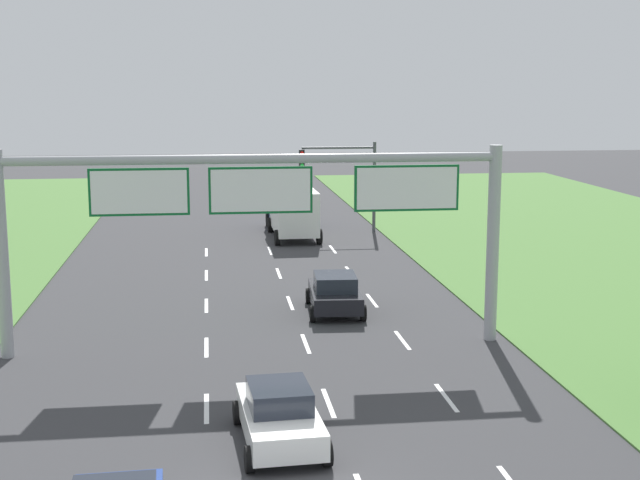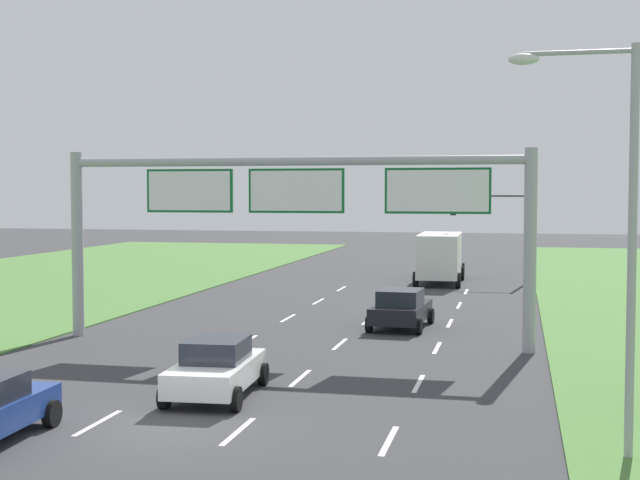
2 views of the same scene
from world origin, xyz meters
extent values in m
plane|color=#38383A|center=(0.00, 0.00, 0.00)|extent=(200.00, 200.00, 0.00)
cube|color=white|center=(-1.75, 0.00, 0.00)|extent=(0.14, 2.40, 0.01)
cube|color=white|center=(-1.75, 6.00, 0.00)|extent=(0.14, 2.40, 0.01)
cube|color=white|center=(-1.75, 12.00, 0.00)|extent=(0.14, 2.40, 0.01)
cube|color=white|center=(-1.75, 18.00, 0.00)|extent=(0.14, 2.40, 0.01)
cube|color=white|center=(-1.75, 24.00, 0.00)|extent=(0.14, 2.40, 0.01)
cube|color=white|center=(-1.75, 30.00, 0.00)|extent=(0.14, 2.40, 0.01)
cube|color=white|center=(1.75, 0.00, 0.00)|extent=(0.14, 2.40, 0.01)
cube|color=white|center=(1.75, 6.00, 0.00)|extent=(0.14, 2.40, 0.01)
cube|color=white|center=(1.75, 12.00, 0.00)|extent=(0.14, 2.40, 0.01)
cube|color=white|center=(1.75, 18.00, 0.00)|extent=(0.14, 2.40, 0.01)
cube|color=white|center=(1.75, 24.00, 0.00)|extent=(0.14, 2.40, 0.01)
cube|color=white|center=(1.75, 30.00, 0.00)|extent=(0.14, 2.40, 0.01)
cube|color=white|center=(5.25, 0.00, 0.00)|extent=(0.14, 2.40, 0.01)
cube|color=white|center=(5.25, 6.00, 0.00)|extent=(0.14, 2.40, 0.01)
cube|color=white|center=(5.25, 12.00, 0.00)|extent=(0.14, 2.40, 0.01)
cube|color=white|center=(5.25, 18.00, 0.00)|extent=(0.14, 2.40, 0.01)
cube|color=white|center=(5.25, 24.00, 0.00)|extent=(0.14, 2.40, 0.01)
cube|color=white|center=(5.25, 30.00, 0.00)|extent=(0.14, 2.40, 0.01)
cylinder|color=black|center=(-2.62, -0.58, 0.32)|extent=(0.24, 0.65, 0.64)
cube|color=black|center=(3.41, 16.33, 0.65)|extent=(2.16, 4.18, 0.65)
cube|color=#232833|center=(3.40, 16.17, 1.27)|extent=(1.74, 2.11, 0.60)
cylinder|color=black|center=(2.52, 17.87, 0.32)|extent=(0.26, 0.65, 0.64)
cylinder|color=black|center=(4.48, 17.76, 0.32)|extent=(0.26, 0.65, 0.64)
cylinder|color=black|center=(2.34, 14.90, 0.32)|extent=(0.26, 0.65, 0.64)
cylinder|color=black|center=(4.30, 14.78, 0.32)|extent=(0.26, 0.65, 0.64)
cube|color=white|center=(0.11, 3.23, 0.65)|extent=(2.07, 4.29, 0.65)
cube|color=#232833|center=(0.11, 3.24, 1.27)|extent=(1.63, 1.94, 0.59)
cylinder|color=black|center=(-0.91, 4.72, 0.32)|extent=(0.26, 0.65, 0.64)
cylinder|color=black|center=(0.95, 4.83, 0.32)|extent=(0.26, 0.65, 0.64)
cylinder|color=black|center=(-0.73, 1.63, 0.32)|extent=(0.26, 0.65, 0.64)
cylinder|color=black|center=(1.13, 1.75, 0.32)|extent=(0.26, 0.65, 0.64)
cube|color=navy|center=(3.38, 38.15, 1.55)|extent=(2.23, 2.14, 2.20)
cube|color=silver|center=(3.45, 34.00, 1.72)|extent=(2.46, 5.94, 2.53)
cylinder|color=black|center=(2.24, 38.63, 0.45)|extent=(0.29, 0.90, 0.90)
cylinder|color=black|center=(4.50, 38.67, 0.45)|extent=(0.29, 0.90, 0.90)
cylinder|color=black|center=(2.20, 36.33, 0.45)|extent=(0.29, 0.90, 0.90)
cylinder|color=black|center=(4.62, 36.37, 0.45)|extent=(0.29, 0.90, 0.90)
cylinder|color=black|center=(2.28, 31.63, 0.45)|extent=(0.29, 0.90, 0.90)
cylinder|color=black|center=(4.70, 31.67, 0.45)|extent=(0.29, 0.90, 0.90)
cylinder|color=#9EA0A5|center=(-8.40, 11.71, 3.50)|extent=(0.44, 0.44, 7.00)
cylinder|color=#9EA0A5|center=(8.40, 11.71, 3.50)|extent=(0.44, 0.44, 7.00)
cylinder|color=#9EA0A5|center=(0.00, 11.71, 6.60)|extent=(16.80, 0.32, 0.32)
cube|color=#0C5B28|center=(-3.85, 11.71, 5.54)|extent=(3.32, 0.12, 1.60)
cube|color=white|center=(-3.85, 11.64, 5.54)|extent=(3.16, 0.01, 1.44)
cube|color=#0C5B28|center=(0.20, 11.71, 5.54)|extent=(3.52, 0.12, 1.60)
cube|color=white|center=(0.20, 11.64, 5.54)|extent=(3.36, 0.01, 1.44)
cube|color=#0C5B28|center=(5.25, 11.71, 5.54)|extent=(3.67, 0.12, 1.60)
cube|color=white|center=(5.25, 11.64, 5.54)|extent=(3.51, 0.01, 1.44)
cylinder|color=#47494F|center=(8.62, 35.57, 2.80)|extent=(0.20, 0.20, 5.60)
cylinder|color=#47494F|center=(6.37, 35.57, 5.25)|extent=(4.50, 0.14, 0.14)
cube|color=black|center=(4.12, 35.57, 4.60)|extent=(0.32, 0.36, 1.10)
sphere|color=red|center=(4.12, 35.37, 4.97)|extent=(0.22, 0.22, 0.22)
sphere|color=orange|center=(4.12, 35.37, 4.60)|extent=(0.22, 0.22, 0.22)
sphere|color=green|center=(4.12, 35.37, 4.23)|extent=(0.22, 0.22, 0.22)
cylinder|color=#9EA0A5|center=(10.26, -0.30, 4.25)|extent=(0.18, 0.18, 8.50)
cylinder|color=#9EA0A5|center=(9.16, -0.30, 8.35)|extent=(2.20, 0.10, 0.10)
ellipsoid|color=silver|center=(8.06, -0.30, 8.25)|extent=(0.64, 0.32, 0.24)
camera|label=1|loc=(-1.56, -18.29, 9.08)|focal=50.00mm
camera|label=2|loc=(7.98, -19.31, 5.52)|focal=50.00mm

